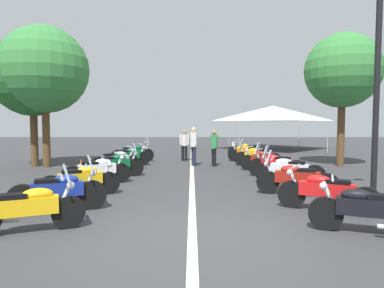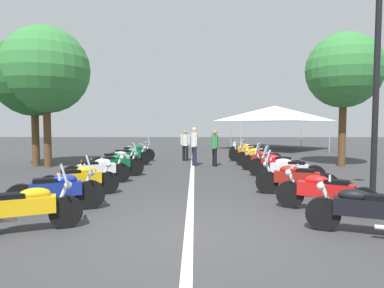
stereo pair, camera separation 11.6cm
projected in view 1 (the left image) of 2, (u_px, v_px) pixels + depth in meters
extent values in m
plane|color=#38383A|center=(192.00, 234.00, 5.90)|extent=(80.00, 80.00, 0.00)
cube|color=beige|center=(192.00, 177.00, 12.08)|extent=(24.93, 0.16, 0.01)
cylinder|color=black|center=(68.00, 212.00, 6.22)|extent=(0.37, 0.61, 0.60)
cube|color=#EAB214|center=(27.00, 206.00, 5.93)|extent=(0.67, 1.07, 0.30)
ellipsoid|color=#EAB214|center=(38.00, 194.00, 5.99)|extent=(0.44, 0.58, 0.22)
cube|color=black|center=(12.00, 197.00, 5.84)|extent=(0.43, 0.54, 0.12)
cylinder|color=silver|center=(65.00, 196.00, 6.17)|extent=(0.18, 0.29, 0.58)
cylinder|color=silver|center=(62.00, 177.00, 6.14)|extent=(0.59, 0.28, 0.04)
sphere|color=silver|center=(71.00, 185.00, 6.21)|extent=(0.14, 0.14, 0.14)
cylinder|color=silver|center=(2.00, 221.00, 5.95)|extent=(0.29, 0.54, 0.08)
cube|color=silver|center=(66.00, 173.00, 6.16)|extent=(0.38, 0.25, 0.32)
cylinder|color=black|center=(92.00, 195.00, 7.58)|extent=(0.36, 0.67, 0.66)
cylinder|color=black|center=(22.00, 200.00, 7.10)|extent=(0.36, 0.67, 0.66)
cube|color=navy|center=(58.00, 189.00, 7.33)|extent=(0.63, 1.11, 0.30)
ellipsoid|color=navy|center=(66.00, 179.00, 7.38)|extent=(0.42, 0.58, 0.22)
cube|color=black|center=(47.00, 181.00, 7.24)|extent=(0.41, 0.54, 0.12)
cylinder|color=silver|center=(89.00, 182.00, 7.54)|extent=(0.17, 0.30, 0.58)
cylinder|color=silver|center=(87.00, 166.00, 7.51)|extent=(0.60, 0.25, 0.04)
sphere|color=silver|center=(94.00, 173.00, 7.57)|extent=(0.14, 0.14, 0.14)
cylinder|color=silver|center=(38.00, 201.00, 7.37)|extent=(0.26, 0.54, 0.08)
cube|color=silver|center=(90.00, 163.00, 7.53)|extent=(0.38, 0.24, 0.32)
cylinder|color=black|center=(108.00, 183.00, 9.19)|extent=(0.40, 0.61, 0.62)
cylinder|color=black|center=(51.00, 188.00, 8.53)|extent=(0.40, 0.61, 0.62)
cube|color=#EAB214|center=(80.00, 178.00, 8.85)|extent=(0.75, 1.12, 0.30)
ellipsoid|color=#EAB214|center=(87.00, 170.00, 8.92)|extent=(0.47, 0.58, 0.22)
cube|color=black|center=(71.00, 172.00, 8.74)|extent=(0.45, 0.55, 0.12)
cylinder|color=silver|center=(106.00, 172.00, 9.14)|extent=(0.19, 0.29, 0.58)
cylinder|color=silver|center=(104.00, 159.00, 9.10)|extent=(0.57, 0.32, 0.04)
sphere|color=silver|center=(110.00, 165.00, 9.18)|extent=(0.14, 0.14, 0.14)
cylinder|color=silver|center=(62.00, 189.00, 8.83)|extent=(0.32, 0.53, 0.08)
cylinder|color=black|center=(121.00, 173.00, 10.97)|extent=(0.42, 0.63, 0.64)
cylinder|color=black|center=(72.00, 176.00, 10.27)|extent=(0.42, 0.63, 0.64)
cube|color=white|center=(97.00, 169.00, 10.61)|extent=(0.78, 1.15, 0.30)
ellipsoid|color=white|center=(103.00, 162.00, 10.68)|extent=(0.47, 0.58, 0.22)
cube|color=black|center=(90.00, 164.00, 10.49)|extent=(0.45, 0.55, 0.12)
cylinder|color=silver|center=(119.00, 164.00, 10.92)|extent=(0.20, 0.29, 0.58)
cylinder|color=silver|center=(117.00, 153.00, 10.88)|extent=(0.57, 0.32, 0.04)
sphere|color=silver|center=(122.00, 158.00, 10.96)|extent=(0.14, 0.14, 0.14)
cylinder|color=silver|center=(81.00, 178.00, 10.57)|extent=(0.33, 0.52, 0.08)
cylinder|color=black|center=(135.00, 167.00, 12.32)|extent=(0.36, 0.66, 0.65)
cylinder|color=black|center=(92.00, 169.00, 11.78)|extent=(0.36, 0.66, 0.65)
cube|color=#0C592D|center=(114.00, 163.00, 12.04)|extent=(0.67, 1.18, 0.30)
ellipsoid|color=#0C592D|center=(119.00, 158.00, 12.09)|extent=(0.43, 0.58, 0.22)
cube|color=black|center=(107.00, 158.00, 11.95)|extent=(0.41, 0.54, 0.12)
cylinder|color=silver|center=(133.00, 159.00, 12.28)|extent=(0.17, 0.30, 0.58)
cylinder|color=silver|center=(132.00, 149.00, 12.24)|extent=(0.59, 0.26, 0.04)
sphere|color=silver|center=(136.00, 154.00, 12.31)|extent=(0.14, 0.14, 0.14)
cylinder|color=silver|center=(100.00, 171.00, 12.07)|extent=(0.27, 0.54, 0.08)
cube|color=silver|center=(134.00, 147.00, 12.27)|extent=(0.38, 0.24, 0.32)
cylinder|color=black|center=(132.00, 163.00, 13.86)|extent=(0.43, 0.60, 0.61)
cylinder|color=black|center=(98.00, 165.00, 13.17)|extent=(0.43, 0.60, 0.61)
cube|color=silver|center=(116.00, 159.00, 13.50)|extent=(0.77, 1.05, 0.30)
ellipsoid|color=silver|center=(120.00, 154.00, 13.58)|extent=(0.48, 0.58, 0.22)
cube|color=black|center=(110.00, 155.00, 13.38)|extent=(0.46, 0.55, 0.12)
cylinder|color=silver|center=(131.00, 156.00, 13.81)|extent=(0.21, 0.29, 0.58)
cylinder|color=silver|center=(130.00, 147.00, 13.77)|extent=(0.56, 0.34, 0.04)
sphere|color=silver|center=(133.00, 151.00, 13.85)|extent=(0.14, 0.14, 0.14)
cylinder|color=silver|center=(104.00, 166.00, 13.47)|extent=(0.34, 0.52, 0.08)
cylinder|color=black|center=(143.00, 158.00, 15.42)|extent=(0.40, 0.63, 0.63)
cylinder|color=black|center=(112.00, 160.00, 14.80)|extent=(0.40, 0.63, 0.63)
cube|color=#0C592D|center=(128.00, 155.00, 15.10)|extent=(0.72, 1.09, 0.30)
ellipsoid|color=#0C592D|center=(132.00, 151.00, 15.16)|extent=(0.46, 0.58, 0.22)
cube|color=black|center=(123.00, 151.00, 14.99)|extent=(0.44, 0.55, 0.12)
cylinder|color=silver|center=(142.00, 152.00, 15.37)|extent=(0.19, 0.29, 0.58)
cylinder|color=silver|center=(141.00, 144.00, 15.33)|extent=(0.58, 0.30, 0.04)
sphere|color=silver|center=(144.00, 148.00, 15.40)|extent=(0.14, 0.14, 0.14)
cylinder|color=silver|center=(118.00, 161.00, 15.09)|extent=(0.31, 0.53, 0.08)
cylinder|color=black|center=(148.00, 155.00, 17.08)|extent=(0.39, 0.64, 0.64)
cylinder|color=black|center=(118.00, 156.00, 16.46)|extent=(0.39, 0.64, 0.64)
cube|color=#0C592D|center=(133.00, 152.00, 16.76)|extent=(0.73, 1.17, 0.30)
ellipsoid|color=#0C592D|center=(136.00, 148.00, 16.82)|extent=(0.45, 0.58, 0.22)
cube|color=black|center=(128.00, 148.00, 16.66)|extent=(0.43, 0.54, 0.12)
cylinder|color=silver|center=(146.00, 149.00, 17.04)|extent=(0.18, 0.29, 0.58)
cylinder|color=silver|center=(146.00, 142.00, 17.00)|extent=(0.58, 0.29, 0.04)
sphere|color=silver|center=(148.00, 145.00, 17.07)|extent=(0.14, 0.14, 0.14)
cylinder|color=silver|center=(123.00, 157.00, 16.75)|extent=(0.30, 0.53, 0.08)
cube|color=silver|center=(147.00, 141.00, 17.03)|extent=(0.38, 0.26, 0.32)
cylinder|color=black|center=(326.00, 213.00, 6.12)|extent=(0.36, 0.62, 0.61)
cube|color=black|center=(368.00, 207.00, 5.85)|extent=(0.65, 1.06, 0.30)
ellipsoid|color=black|center=(357.00, 195.00, 5.91)|extent=(0.44, 0.58, 0.22)
cube|color=black|center=(382.00, 198.00, 5.76)|extent=(0.42, 0.54, 0.12)
cylinder|color=silver|center=(330.00, 197.00, 6.08)|extent=(0.17, 0.29, 0.58)
cylinder|color=silver|center=(333.00, 178.00, 6.04)|extent=(0.59, 0.27, 0.04)
sphere|color=silver|center=(323.00, 186.00, 6.10)|extent=(0.14, 0.14, 0.14)
cylinder|color=black|center=(292.00, 194.00, 7.74)|extent=(0.43, 0.61, 0.62)
cylinder|color=black|center=(366.00, 202.00, 6.97)|extent=(0.43, 0.61, 0.62)
cube|color=red|center=(327.00, 190.00, 7.34)|extent=(0.83, 1.15, 0.30)
ellipsoid|color=red|center=(319.00, 180.00, 7.42)|extent=(0.49, 0.58, 0.22)
cube|color=black|center=(338.00, 182.00, 7.22)|extent=(0.47, 0.55, 0.12)
cylinder|color=silver|center=(294.00, 181.00, 7.69)|extent=(0.21, 0.29, 0.58)
cylinder|color=silver|center=(296.00, 166.00, 7.64)|extent=(0.56, 0.35, 0.04)
sphere|color=silver|center=(290.00, 172.00, 7.73)|extent=(0.14, 0.14, 0.14)
cylinder|color=silver|center=(349.00, 206.00, 6.97)|extent=(0.35, 0.52, 0.08)
cylinder|color=black|center=(268.00, 182.00, 9.28)|extent=(0.31, 0.64, 0.62)
cylinder|color=black|center=(328.00, 185.00, 8.84)|extent=(0.31, 0.64, 0.62)
cube|color=maroon|center=(297.00, 177.00, 9.05)|extent=(0.60, 1.20, 0.30)
ellipsoid|color=maroon|center=(291.00, 169.00, 9.09)|extent=(0.40, 0.57, 0.22)
cube|color=black|center=(306.00, 171.00, 8.98)|extent=(0.39, 0.53, 0.12)
cylinder|color=silver|center=(270.00, 172.00, 9.25)|extent=(0.15, 0.30, 0.58)
cylinder|color=silver|center=(272.00, 159.00, 9.21)|extent=(0.61, 0.22, 0.04)
sphere|color=silver|center=(266.00, 164.00, 9.26)|extent=(0.14, 0.14, 0.14)
cylinder|color=silver|center=(316.00, 189.00, 8.76)|extent=(0.23, 0.55, 0.08)
cube|color=silver|center=(269.00, 156.00, 9.23)|extent=(0.38, 0.22, 0.32)
cylinder|color=black|center=(265.00, 173.00, 10.94)|extent=(0.41, 0.66, 0.66)
cylinder|color=black|center=(315.00, 176.00, 10.30)|extent=(0.41, 0.66, 0.66)
cube|color=white|center=(289.00, 168.00, 10.60)|extent=(0.74, 1.17, 0.30)
ellipsoid|color=white|center=(284.00, 162.00, 10.67)|extent=(0.45, 0.58, 0.22)
cube|color=black|center=(297.00, 163.00, 10.50)|extent=(0.44, 0.54, 0.12)
cylinder|color=silver|center=(267.00, 164.00, 10.89)|extent=(0.19, 0.29, 0.58)
cylinder|color=silver|center=(269.00, 153.00, 10.85)|extent=(0.58, 0.30, 0.04)
sphere|color=silver|center=(264.00, 157.00, 10.93)|extent=(0.14, 0.14, 0.14)
cylinder|color=silver|center=(304.00, 179.00, 10.27)|extent=(0.30, 0.53, 0.08)
cube|color=silver|center=(266.00, 150.00, 10.88)|extent=(0.38, 0.26, 0.32)
cylinder|color=black|center=(257.00, 167.00, 12.32)|extent=(0.42, 0.65, 0.66)
cylinder|color=black|center=(297.00, 169.00, 11.69)|extent=(0.42, 0.65, 0.66)
cube|color=red|center=(277.00, 163.00, 11.99)|extent=(0.73, 1.08, 0.30)
ellipsoid|color=red|center=(272.00, 157.00, 12.06)|extent=(0.47, 0.58, 0.22)
cube|color=black|center=(283.00, 158.00, 11.88)|extent=(0.45, 0.55, 0.12)
cylinder|color=silver|center=(259.00, 159.00, 12.27)|extent=(0.19, 0.29, 0.58)
cylinder|color=silver|center=(260.00, 149.00, 12.23)|extent=(0.57, 0.31, 0.04)
sphere|color=silver|center=(256.00, 153.00, 12.31)|extent=(0.14, 0.14, 0.14)
cylinder|color=silver|center=(288.00, 172.00, 11.66)|extent=(0.32, 0.53, 0.08)
cube|color=silver|center=(258.00, 147.00, 12.26)|extent=(0.38, 0.27, 0.32)
cylinder|color=black|center=(248.00, 162.00, 13.86)|extent=(0.43, 0.62, 0.64)
cylinder|color=black|center=(282.00, 164.00, 13.17)|extent=(0.43, 0.62, 0.64)
cube|color=maroon|center=(265.00, 159.00, 13.50)|extent=(0.77, 1.08, 0.30)
ellipsoid|color=maroon|center=(260.00, 154.00, 13.58)|extent=(0.48, 0.58, 0.22)
cube|color=black|center=(270.00, 155.00, 13.39)|extent=(0.46, 0.55, 0.12)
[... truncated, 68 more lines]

